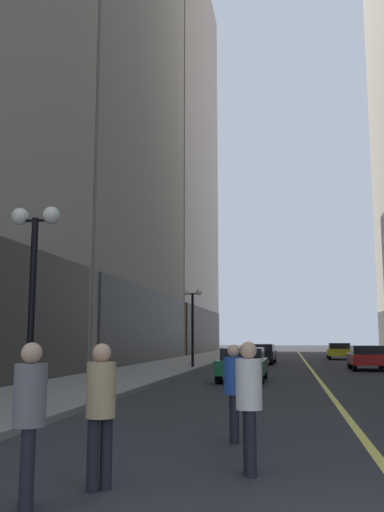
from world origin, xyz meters
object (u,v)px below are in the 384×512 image
(car_black, at_px, (262,353))
(street_lamp_left_near, at_px, (34,263))
(pedestrian_in_tan_trench, at_px, (101,404))
(street_lamp_left_far, at_px, (193,310))
(car_yellow, at_px, (339,350))
(car_red, at_px, (368,357))
(pedestrian_in_grey_suit, at_px, (29,411))
(pedestrian_in_blue_hoodie, at_px, (234,385))
(pedestrian_in_white_shirt, at_px, (249,397))
(car_green, at_px, (243,363))

(car_black, relative_size, street_lamp_left_near, 1.07)
(pedestrian_in_tan_trench, xyz_separation_m, street_lamp_left_far, (-3.01, 24.29, 2.30))
(car_yellow, height_order, street_lamp_left_near, street_lamp_left_near)
(car_red, bearing_deg, pedestrian_in_grey_suit, -104.71)
(car_red, height_order, car_yellow, same)
(pedestrian_in_grey_suit, distance_m, street_lamp_left_far, 25.32)
(street_lamp_left_far, bearing_deg, pedestrian_in_tan_trench, -82.94)
(street_lamp_left_near, bearing_deg, car_black, 83.05)
(pedestrian_in_grey_suit, distance_m, pedestrian_in_blue_hoodie, 4.33)
(car_yellow, distance_m, pedestrian_in_white_shirt, 40.78)
(pedestrian_in_blue_hoodie, bearing_deg, car_green, 93.84)
(car_yellow, relative_size, pedestrian_in_grey_suit, 2.50)
(car_black, distance_m, pedestrian_in_blue_hoodie, 29.10)
(car_yellow, bearing_deg, car_red, -89.47)
(car_green, relative_size, car_black, 0.86)
(pedestrian_in_tan_trench, bearing_deg, street_lamp_left_near, 124.30)
(car_black, relative_size, pedestrian_in_white_shirt, 2.86)
(pedestrian_in_grey_suit, height_order, pedestrian_in_blue_hoodie, pedestrian_in_grey_suit)
(pedestrian_in_blue_hoodie, distance_m, street_lamp_left_far, 21.67)
(pedestrian_in_blue_hoodie, bearing_deg, car_yellow, 82.53)
(car_red, height_order, pedestrian_in_white_shirt, pedestrian_in_white_shirt)
(car_green, relative_size, car_red, 1.01)
(car_black, distance_m, pedestrian_in_white_shirt, 31.30)
(street_lamp_left_near, bearing_deg, pedestrian_in_white_shirt, -36.41)
(pedestrian_in_blue_hoodie, relative_size, street_lamp_left_far, 0.36)
(car_yellow, distance_m, street_lamp_left_near, 38.31)
(car_green, height_order, pedestrian_in_grey_suit, pedestrian_in_grey_suit)
(car_red, relative_size, car_black, 0.85)
(pedestrian_in_white_shirt, bearing_deg, car_black, 92.30)
(car_yellow, height_order, pedestrian_in_tan_trench, pedestrian_in_tan_trench)
(car_black, relative_size, pedestrian_in_tan_trench, 2.88)
(pedestrian_in_blue_hoodie, bearing_deg, pedestrian_in_white_shirt, -79.63)
(pedestrian_in_white_shirt, distance_m, pedestrian_in_blue_hoodie, 2.22)
(car_yellow, bearing_deg, car_green, -103.35)
(car_green, relative_size, street_lamp_left_far, 0.92)
(car_black, relative_size, car_yellow, 1.14)
(car_black, distance_m, street_lamp_left_far, 9.03)
(car_green, relative_size, car_yellow, 0.99)
(pedestrian_in_tan_trench, xyz_separation_m, pedestrian_in_grey_suit, (-0.50, -0.80, 0.01))
(car_green, bearing_deg, car_black, 89.84)
(car_black, bearing_deg, car_green, -90.16)
(car_black, relative_size, street_lamp_left_far, 1.07)
(car_yellow, bearing_deg, street_lamp_left_far, -118.32)
(pedestrian_in_tan_trench, relative_size, pedestrian_in_blue_hoodie, 1.03)
(car_black, distance_m, pedestrian_in_grey_suit, 33.07)
(pedestrian_in_tan_trench, relative_size, street_lamp_left_far, 0.37)
(car_green, height_order, pedestrian_in_tan_trench, pedestrian_in_tan_trench)
(car_yellow, xyz_separation_m, street_lamp_left_far, (-9.27, -17.21, 2.54))
(pedestrian_in_white_shirt, distance_m, pedestrian_in_tan_trench, 1.91)
(pedestrian_in_grey_suit, bearing_deg, car_yellow, 80.92)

